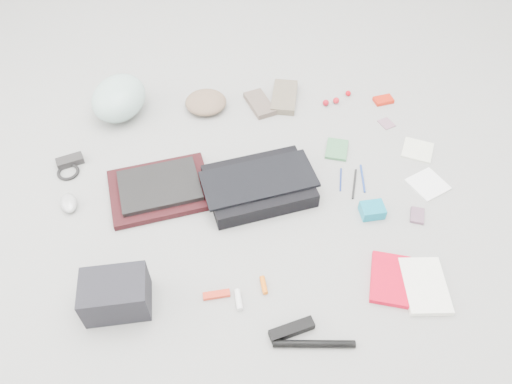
{
  "coord_description": "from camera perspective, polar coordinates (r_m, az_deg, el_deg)",
  "views": [
    {
      "loc": [
        -0.14,
        -1.22,
        1.52
      ],
      "look_at": [
        0.0,
        0.0,
        0.05
      ],
      "focal_mm": 35.0,
      "sensor_mm": 36.0,
      "label": 1
    }
  ],
  "objects": [
    {
      "name": "camera_bag",
      "position": [
        1.71,
        -15.74,
        -11.21
      ],
      "size": [
        0.22,
        0.15,
        0.14
      ],
      "primitive_type": "cube",
      "rotation": [
        0.0,
        0.0,
        0.02
      ],
      "color": "black",
      "rests_on": "ground_plane"
    },
    {
      "name": "laptop_sleeve",
      "position": [
        2.01,
        -10.88,
        0.28
      ],
      "size": [
        0.43,
        0.35,
        0.03
      ],
      "primitive_type": "cube",
      "rotation": [
        0.0,
        0.0,
        0.17
      ],
      "color": "black",
      "rests_on": "ground_plane"
    },
    {
      "name": "bag_flap",
      "position": [
        1.93,
        0.33,
        1.48
      ],
      "size": [
        0.47,
        0.27,
        0.01
      ],
      "primitive_type": "cube",
      "rotation": [
        0.0,
        0.0,
        0.18
      ],
      "color": "black",
      "rests_on": "messenger_bag"
    },
    {
      "name": "stamp_sheet",
      "position": [
        2.34,
        14.69,
        7.59
      ],
      "size": [
        0.08,
        0.08,
        0.0
      ],
      "primitive_type": "cube",
      "rotation": [
        0.0,
        0.0,
        0.38
      ],
      "color": "gray",
      "rests_on": "ground_plane"
    },
    {
      "name": "toiletry_tube_white",
      "position": [
        1.71,
        -2.01,
        -12.19
      ],
      "size": [
        0.02,
        0.07,
        0.02
      ],
      "primitive_type": "cylinder",
      "rotation": [
        1.57,
        0.0,
        0.05
      ],
      "color": "silver",
      "rests_on": "ground_plane"
    },
    {
      "name": "beanie",
      "position": [
        2.34,
        -5.76,
        10.18
      ],
      "size": [
        0.2,
        0.19,
        0.07
      ],
      "primitive_type": "ellipsoid",
      "rotation": [
        0.0,
        0.0,
        -0.07
      ],
      "color": "#7E634D",
      "rests_on": "ground_plane"
    },
    {
      "name": "mitten_right",
      "position": [
        2.38,
        3.25,
        10.8
      ],
      "size": [
        0.16,
        0.24,
        0.03
      ],
      "primitive_type": "cube",
      "rotation": [
        0.0,
        0.0,
        -0.23
      ],
      "color": "#706451",
      "rests_on": "ground_plane"
    },
    {
      "name": "lollipop_c",
      "position": [
        2.44,
        10.49,
        11.03
      ],
      "size": [
        0.03,
        0.03,
        0.03
      ],
      "primitive_type": "sphere",
      "rotation": [
        0.0,
        0.0,
        -0.42
      ],
      "color": "#C2020E",
      "rests_on": "ground_plane"
    },
    {
      "name": "pen_blue",
      "position": [
        2.05,
        9.66,
        1.42
      ],
      "size": [
        0.04,
        0.12,
        0.01
      ],
      "primitive_type": "cylinder",
      "rotation": [
        1.57,
        0.0,
        -0.25
      ],
      "color": "navy",
      "rests_on": "ground_plane"
    },
    {
      "name": "napkin_top",
      "position": [
        2.25,
        17.99,
        4.59
      ],
      "size": [
        0.16,
        0.16,
        0.01
      ],
      "primitive_type": "cube",
      "rotation": [
        0.0,
        0.0,
        1.11
      ],
      "color": "silver",
      "rests_on": "ground_plane"
    },
    {
      "name": "cable_coil",
      "position": [
        2.19,
        -20.67,
        2.15
      ],
      "size": [
        0.11,
        0.11,
        0.01
      ],
      "primitive_type": "torus",
      "rotation": [
        0.0,
        0.0,
        -0.25
      ],
      "color": "black",
      "rests_on": "ground_plane"
    },
    {
      "name": "mitten_left",
      "position": [
        2.35,
        0.41,
        10.05
      ],
      "size": [
        0.14,
        0.2,
        0.03
      ],
      "primitive_type": "cube",
      "rotation": [
        0.0,
        0.0,
        0.3
      ],
      "color": "brown",
      "rests_on": "ground_plane"
    },
    {
      "name": "book_white",
      "position": [
        1.83,
        18.71,
        -10.12
      ],
      "size": [
        0.16,
        0.23,
        0.02
      ],
      "primitive_type": "cube",
      "rotation": [
        0.0,
        0.0,
        -0.09
      ],
      "color": "white",
      "rests_on": "ground_plane"
    },
    {
      "name": "card_deck",
      "position": [
        2.0,
        17.95,
        -2.57
      ],
      "size": [
        0.07,
        0.09,
        0.01
      ],
      "primitive_type": "cube",
      "rotation": [
        0.0,
        0.0,
        -0.36
      ],
      "color": "#7A566B",
      "rests_on": "ground_plane"
    },
    {
      "name": "notepad",
      "position": [
        2.16,
        9.21,
        4.84
      ],
      "size": [
        0.12,
        0.14,
        0.01
      ],
      "primitive_type": "cube",
      "rotation": [
        0.0,
        0.0,
        -0.32
      ],
      "color": "#3F794B",
      "rests_on": "ground_plane"
    },
    {
      "name": "messenger_bag",
      "position": [
        1.96,
        0.33,
        0.72
      ],
      "size": [
        0.44,
        0.35,
        0.07
      ],
      "primitive_type": "cube",
      "rotation": [
        0.0,
        0.0,
        0.18
      ],
      "color": "black",
      "rests_on": "ground_plane"
    },
    {
      "name": "u_lock",
      "position": [
        1.66,
        4.1,
        -15.41
      ],
      "size": [
        0.15,
        0.07,
        0.03
      ],
      "primitive_type": "cube",
      "rotation": [
        0.0,
        0.0,
        0.25
      ],
      "color": "black",
      "rests_on": "ground_plane"
    },
    {
      "name": "book_red",
      "position": [
        1.81,
        15.11,
        -9.59
      ],
      "size": [
        0.19,
        0.23,
        0.02
      ],
      "primitive_type": "cube",
      "rotation": [
        0.0,
        0.0,
        -0.31
      ],
      "color": "red",
      "rests_on": "ground_plane"
    },
    {
      "name": "multitool",
      "position": [
        1.73,
        -4.54,
        -11.62
      ],
      "size": [
        0.09,
        0.03,
        0.01
      ],
      "primitive_type": "cube",
      "rotation": [
        0.0,
        0.0,
        0.06
      ],
      "color": "red",
      "rests_on": "ground_plane"
    },
    {
      "name": "accordion_wallet",
      "position": [
        1.95,
        13.14,
        -2.04
      ],
      "size": [
        0.09,
        0.07,
        0.04
      ],
      "primitive_type": "cube",
      "rotation": [
        0.0,
        0.0,
        0.05
      ],
      "color": "#0E86A8",
      "rests_on": "ground_plane"
    },
    {
      "name": "lollipop_a",
      "position": [
        2.37,
        7.98,
        10.07
      ],
      "size": [
        0.03,
        0.03,
        0.03
      ],
      "primitive_type": "sphere",
      "rotation": [
        0.0,
        0.0,
        -0.08
      ],
      "color": "#AA0E1D",
      "rests_on": "ground_plane"
    },
    {
      "name": "napkin_bottom",
      "position": [
        2.12,
        19.05,
        0.84
      ],
      "size": [
        0.18,
        0.18,
        0.01
      ],
      "primitive_type": "cube",
      "rotation": [
        0.0,
        0.0,
        0.42
      ],
      "color": "white",
      "rests_on": "ground_plane"
    },
    {
      "name": "mouse",
      "position": [
        2.06,
        -20.62,
        -1.18
      ],
      "size": [
        0.09,
        0.11,
        0.04
      ],
      "primitive_type": "ellipsoid",
      "rotation": [
        0.0,
        0.0,
        0.29
      ],
      "color": "#ABABAB",
      "rests_on": "ground_plane"
    },
    {
      "name": "lollipop_b",
      "position": [
        2.39,
        9.15,
        10.28
      ],
      "size": [
        0.04,
        0.04,
        0.03
      ],
      "primitive_type": "sphere",
      "rotation": [
        0.0,
        0.0,
        -0.36
      ],
      "color": "red",
      "rests_on": "ground_plane"
    },
    {
      "name": "toiletry_tube_orange",
      "position": [
        1.74,
        0.89,
        -10.59
      ],
      "size": [
        0.02,
        0.07,
        0.02
      ],
      "primitive_type": "cylinder",
      "rotation": [
        1.57,
        0.0,
        0.06
      ],
      "color": "orange",
      "rests_on": "ground_plane"
    },
    {
      "name": "laptop",
      "position": [
        1.99,
        -10.97,
        0.72
      ],
      "size": [
        0.34,
        0.27,
        0.02
      ],
      "primitive_type": "cube",
      "rotation": [
        0.0,
        0.0,
        0.17
      ],
      "color": "black",
      "rests_on": "laptop_sleeve"
    },
    {
      "name": "altoids_tin",
      "position": [
        2.45,
        14.35,
        10.15
      ],
      "size": [
        0.1,
        0.07,
        0.02
      ],
      "primitive_type": "cube",
      "rotation": [
        0.0,
        0.0,
        0.18
      ],
      "color": "red",
      "rests_on": "ground_plane"
    },
    {
      "name": "bike_pump",
      "position": [
        1.65,
        6.63,
        -16.86
      ],
      "size": [
        0.26,
        0.05,
        0.02
      ],
      "primitive_type": "cylinder",
      "rotation": [
        0.0,
        1.57,
        -0.12
      ],
      "color": "black",
      "rests_on": "ground_plane"
    },
    {
      "name": "pen_navy",
      "position": [
        2.07,
        12.09,
        1.54
      ],
      "size": [
        0.03,
        0.15,
        0.01
      ],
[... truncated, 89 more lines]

